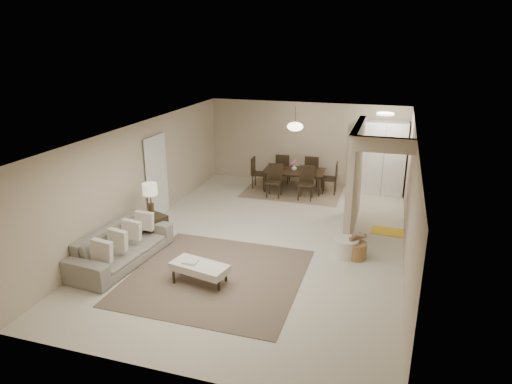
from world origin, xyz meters
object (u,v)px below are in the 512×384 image
(round_pouf, at_px, (346,248))
(dining_table, at_px, (294,181))
(side_table, at_px, (153,228))
(pantry_cabinet, at_px, (384,158))
(ottoman_bench, at_px, (200,268))
(wicker_basket, at_px, (356,251))
(sofa, at_px, (122,246))

(round_pouf, height_order, dining_table, dining_table)
(side_table, bearing_deg, round_pouf, 5.57)
(pantry_cabinet, height_order, ottoman_bench, pantry_cabinet)
(wicker_basket, bearing_deg, side_table, -174.86)
(pantry_cabinet, height_order, side_table, pantry_cabinet)
(round_pouf, relative_size, wicker_basket, 1.24)
(sofa, distance_m, dining_table, 5.94)
(sofa, relative_size, wicker_basket, 5.81)
(ottoman_bench, bearing_deg, dining_table, 96.92)
(wicker_basket, bearing_deg, round_pouf, 176.60)
(pantry_cabinet, relative_size, round_pouf, 4.13)
(sofa, relative_size, ottoman_bench, 2.07)
(side_table, xyz_separation_m, wicker_basket, (4.46, 0.40, -0.11))
(round_pouf, bearing_deg, side_table, -174.43)
(wicker_basket, relative_size, dining_table, 0.23)
(sofa, relative_size, round_pouf, 4.68)
(round_pouf, bearing_deg, pantry_cabinet, 83.52)
(side_table, relative_size, round_pouf, 1.11)
(sofa, bearing_deg, pantry_cabinet, -33.79)
(side_table, relative_size, wicker_basket, 1.38)
(pantry_cabinet, relative_size, sofa, 0.88)
(side_table, bearing_deg, pantry_cabinet, 45.57)
(round_pouf, relative_size, dining_table, 0.29)
(ottoman_bench, xyz_separation_m, round_pouf, (2.46, 1.87, -0.11))
(side_table, distance_m, round_pouf, 4.27)
(ottoman_bench, relative_size, side_table, 2.04)
(ottoman_bench, height_order, dining_table, dining_table)
(sofa, distance_m, ottoman_bench, 1.86)
(ottoman_bench, relative_size, round_pouf, 2.26)
(pantry_cabinet, height_order, dining_table, pantry_cabinet)
(pantry_cabinet, height_order, round_pouf, pantry_cabinet)
(pantry_cabinet, bearing_deg, round_pouf, -96.48)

